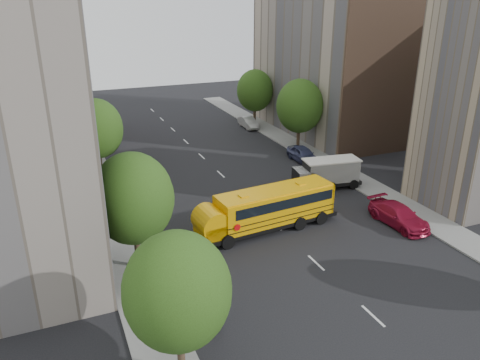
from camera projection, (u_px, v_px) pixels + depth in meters
ground at (264, 215)px, 37.98m from camera, size 120.00×120.00×0.00m
sidewalk_left at (110, 213)px, 38.08m from camera, size 3.00×80.00×0.12m
sidewalk_right at (347, 174)px, 46.39m from camera, size 3.00×80.00×0.12m
lane_markings at (221, 174)px, 46.54m from camera, size 0.15×64.00×0.01m
building_left_cream at (0, 96)px, 32.92m from camera, size 10.00×26.00×20.00m
building_left_redbrick at (16, 91)px, 53.05m from camera, size 10.00×15.00×13.00m
building_right_far at (326, 60)px, 58.29m from camera, size 10.00×22.00×18.00m
building_right_sidewall at (384, 73)px, 48.87m from camera, size 10.10×0.30×18.00m
street_tree_0 at (177, 291)px, 20.30m from camera, size 4.80×4.80×7.41m
street_tree_1 at (133, 199)px, 28.75m from camera, size 5.12×5.12×7.90m
street_tree_2 at (96, 129)px, 44.21m from camera, size 4.99×4.99×7.71m
street_tree_4 at (300, 106)px, 52.07m from camera, size 5.25×5.25×8.10m
street_tree_5 at (255, 91)px, 62.48m from camera, size 4.86×4.86×7.51m
school_bus at (266, 208)px, 34.93m from camera, size 11.65×3.68×3.23m
safari_truck at (326, 173)px, 42.82m from camera, size 6.61×3.20×2.72m
parked_car_0 at (198, 299)px, 26.20m from camera, size 2.06×4.55×1.52m
parked_car_1 at (128, 176)px, 43.99m from camera, size 1.83×4.61×1.49m
parked_car_2 at (101, 138)px, 55.76m from camera, size 2.83×5.55×1.50m
parked_car_3 at (399, 215)px, 36.05m from camera, size 2.49×5.52×1.57m
parked_car_4 at (303, 154)px, 49.79m from camera, size 1.93×4.73×1.61m
parked_car_5 at (248, 123)px, 62.52m from camera, size 1.60×4.35×1.42m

